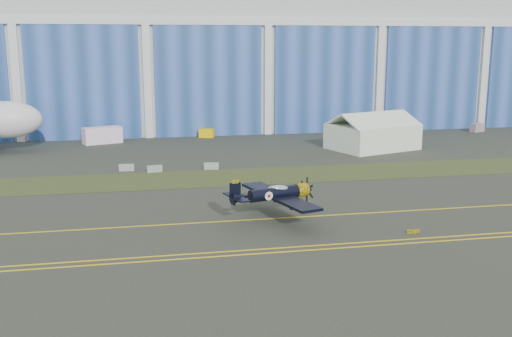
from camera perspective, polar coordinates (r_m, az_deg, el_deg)
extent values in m
plane|color=#33372E|center=(62.22, -9.02, -3.99)|extent=(260.00, 260.00, 0.00)
cube|color=#475128|center=(75.78, -9.47, -1.12)|extent=(260.00, 10.00, 0.02)
cube|color=silver|center=(131.89, -10.60, 10.87)|extent=(220.00, 45.00, 30.00)
cube|color=#254989|center=(109.30, -10.31, 8.09)|extent=(220.00, 0.60, 20.00)
cube|color=silver|center=(109.10, -10.52, 13.65)|extent=(220.00, 0.70, 1.20)
cube|color=yellow|center=(57.42, -8.80, -5.32)|extent=(200.00, 0.20, 0.02)
cube|color=yellow|center=(48.43, -8.27, -8.60)|extent=(80.00, 0.20, 0.02)
cube|color=yellow|center=(49.37, -8.34, -8.20)|extent=(80.00, 0.20, 0.02)
cube|color=yellow|center=(56.09, 14.74, -5.82)|extent=(1.20, 0.15, 0.35)
cube|color=white|center=(105.70, -14.43, 3.08)|extent=(6.88, 4.63, 2.77)
cube|color=#F3D100|center=(109.44, -4.72, 3.38)|extent=(2.98, 2.37, 1.52)
cube|color=gray|center=(123.56, 20.31, 3.68)|extent=(3.07, 2.36, 1.64)
cube|color=#9B9499|center=(82.19, -12.23, 0.09)|extent=(2.03, 0.72, 0.90)
cube|color=gray|center=(80.60, -9.65, -0.04)|extent=(2.07, 0.93, 0.90)
cube|color=gray|center=(81.51, -4.27, 0.23)|extent=(2.07, 0.90, 0.90)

